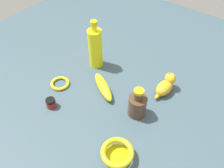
% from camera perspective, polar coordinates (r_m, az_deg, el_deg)
% --- Properties ---
extents(ground, '(2.00, 2.00, 0.00)m').
position_cam_1_polar(ground, '(1.09, 0.00, -2.19)').
color(ground, '#384C56').
extents(banana, '(0.19, 0.14, 0.05)m').
position_cam_1_polar(banana, '(1.08, -2.21, -0.70)').
color(banana, yellow).
rests_on(banana, ground).
extents(cat_figurine, '(0.07, 0.14, 0.09)m').
position_cam_1_polar(cat_figurine, '(1.10, 13.38, -0.30)').
color(cat_figurine, gold).
rests_on(cat_figurine, ground).
extents(bowl, '(0.12, 0.12, 0.05)m').
position_cam_1_polar(bowl, '(0.88, 1.32, -17.05)').
color(bowl, '#C4B109').
rests_on(bowl, ground).
extents(nail_polish_jar, '(0.04, 0.04, 0.04)m').
position_cam_1_polar(nail_polish_jar, '(1.06, -15.09, -4.61)').
color(nail_polish_jar, maroon).
rests_on(nail_polish_jar, ground).
extents(bottle_tall, '(0.07, 0.07, 0.26)m').
position_cam_1_polar(bottle_tall, '(1.17, -4.19, 9.08)').
color(bottle_tall, yellow).
rests_on(bottle_tall, ground).
extents(bangle, '(0.09, 0.09, 0.01)m').
position_cam_1_polar(bangle, '(1.15, -12.92, 0.16)').
color(bangle, gold).
rests_on(bangle, ground).
extents(bottle_short, '(0.08, 0.08, 0.15)m').
position_cam_1_polar(bottle_short, '(0.97, 6.39, -5.19)').
color(bottle_short, '#4D3522').
rests_on(bottle_short, ground).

